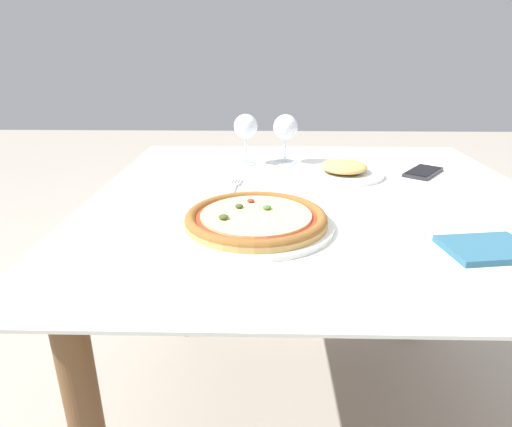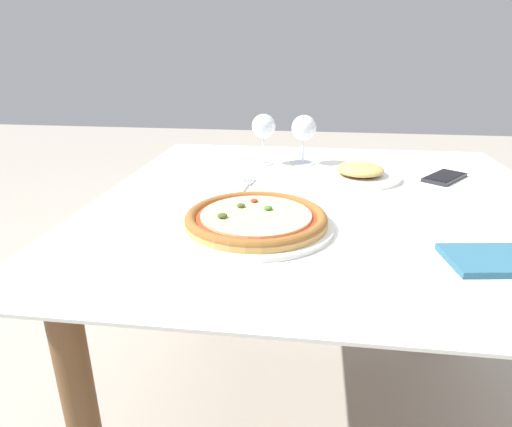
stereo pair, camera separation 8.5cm
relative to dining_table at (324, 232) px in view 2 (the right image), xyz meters
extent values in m
plane|color=#B2A899|center=(0.00, 0.00, -0.65)|extent=(10.00, 10.00, 0.00)
cube|color=brown|center=(0.00, 0.00, 0.07)|extent=(1.00, 1.01, 0.04)
cube|color=silver|center=(0.00, 0.00, 0.09)|extent=(1.10, 1.11, 0.01)
cylinder|color=brown|center=(-0.44, 0.44, -0.30)|extent=(0.06, 0.06, 0.70)
cylinder|color=brown|center=(0.44, 0.44, -0.30)|extent=(0.06, 0.06, 0.70)
cylinder|color=white|center=(-0.15, -0.21, 0.10)|extent=(0.31, 0.31, 0.01)
cylinder|color=tan|center=(-0.15, -0.21, 0.11)|extent=(0.29, 0.29, 0.01)
torus|color=#935B28|center=(-0.15, -0.21, 0.11)|extent=(0.29, 0.29, 0.02)
cylinder|color=#BC381E|center=(-0.15, -0.21, 0.11)|extent=(0.24, 0.24, 0.00)
cylinder|color=beige|center=(-0.15, -0.21, 0.12)|extent=(0.22, 0.22, 0.00)
ellipsoid|color=#425123|center=(-0.18, -0.17, 0.12)|extent=(0.02, 0.02, 0.01)
ellipsoid|color=#4C7A33|center=(-0.12, -0.18, 0.12)|extent=(0.02, 0.02, 0.01)
ellipsoid|color=#425123|center=(-0.21, -0.24, 0.13)|extent=(0.02, 0.02, 0.01)
ellipsoid|color=#A83323|center=(-0.16, -0.14, 0.12)|extent=(0.02, 0.02, 0.01)
cube|color=silver|center=(-0.21, 0.01, 0.09)|extent=(0.02, 0.11, 0.00)
cube|color=silver|center=(-0.21, 0.07, 0.09)|extent=(0.02, 0.02, 0.00)
cube|color=silver|center=(-0.22, 0.10, 0.09)|extent=(0.01, 0.05, 0.00)
cube|color=silver|center=(-0.21, 0.10, 0.09)|extent=(0.01, 0.05, 0.00)
cube|color=silver|center=(-0.20, 0.10, 0.09)|extent=(0.01, 0.05, 0.00)
cube|color=silver|center=(-0.19, 0.10, 0.09)|extent=(0.01, 0.05, 0.00)
cylinder|color=silver|center=(-0.19, 0.30, 0.09)|extent=(0.06, 0.06, 0.00)
cylinder|color=silver|center=(-0.19, 0.30, 0.14)|extent=(0.01, 0.01, 0.08)
sphere|color=silver|center=(-0.19, 0.30, 0.21)|extent=(0.07, 0.07, 0.07)
cylinder|color=silver|center=(-0.07, 0.32, 0.09)|extent=(0.07, 0.07, 0.00)
cylinder|color=silver|center=(-0.07, 0.32, 0.13)|extent=(0.01, 0.01, 0.08)
sphere|color=silver|center=(-0.07, 0.32, 0.20)|extent=(0.08, 0.08, 0.08)
cube|color=#232328|center=(0.33, 0.20, 0.10)|extent=(0.14, 0.16, 0.01)
cube|color=black|center=(0.33, 0.20, 0.10)|extent=(0.13, 0.14, 0.00)
cylinder|color=white|center=(0.09, 0.18, 0.10)|extent=(0.23, 0.23, 0.01)
ellipsoid|color=tan|center=(0.09, 0.18, 0.12)|extent=(0.13, 0.13, 0.03)
cube|color=#2D607A|center=(0.27, -0.31, 0.10)|extent=(0.16, 0.13, 0.01)
camera|label=1|loc=(-0.13, -1.00, 0.43)|focal=30.00mm
camera|label=2|loc=(-0.04, -1.00, 0.43)|focal=30.00mm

